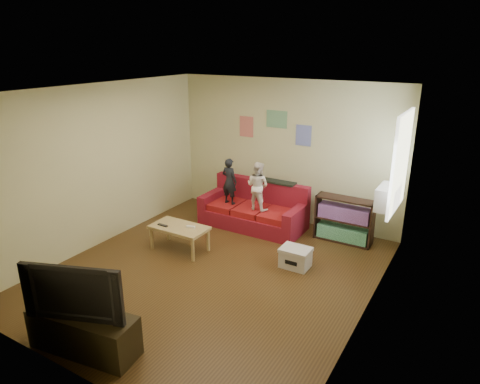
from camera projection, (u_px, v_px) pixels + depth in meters
The scene contains 17 objects.
room_shell at pixel (211, 188), 6.05m from camera, with size 4.52×5.02×2.72m.
sofa at pixel (255, 211), 8.10m from camera, with size 1.95×0.90×0.86m.
child_a at pixel (229, 181), 8.00m from camera, with size 0.32×0.21×0.88m, color black.
child_b at pixel (258, 186), 7.70m from camera, with size 0.43×0.34×0.89m, color white.
coffee_table at pixel (179, 230), 7.08m from camera, with size 0.95×0.52×0.43m.
remote at pixel (163, 225), 7.08m from camera, with size 0.19×0.05×0.02m, color black.
game_controller at pixel (191, 227), 7.00m from camera, with size 0.15×0.04×0.03m, color white.
bookshelf at pixel (344, 222), 7.42m from camera, with size 0.99×0.30×0.80m.
window at pixel (400, 163), 6.23m from camera, with size 0.04×1.08×1.48m, color white.
ac_unit at pixel (388, 197), 6.47m from camera, with size 0.28×0.55×0.35m, color #B7B2A3.
artwork_left at pixel (246, 127), 8.35m from camera, with size 0.30×0.01×0.40m, color #D87266.
artwork_center at pixel (277, 119), 7.97m from camera, with size 0.42×0.01×0.32m, color #72B27F.
artwork_right at pixel (303, 135), 7.79m from camera, with size 0.30×0.01×0.38m, color #727FCC.
file_box at pixel (295, 257), 6.60m from camera, with size 0.46×0.35×0.32m.
tv_stand at pixel (84, 332), 4.77m from camera, with size 1.27×0.42×0.47m, color black.
television at pixel (78, 288), 4.59m from camera, with size 1.13×0.15×0.65m, color black.
tissue at pixel (306, 248), 7.14m from camera, with size 0.09×0.09×0.09m, color white.
Camera 1 is at (3.27, -4.73, 3.28)m, focal length 32.00 mm.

